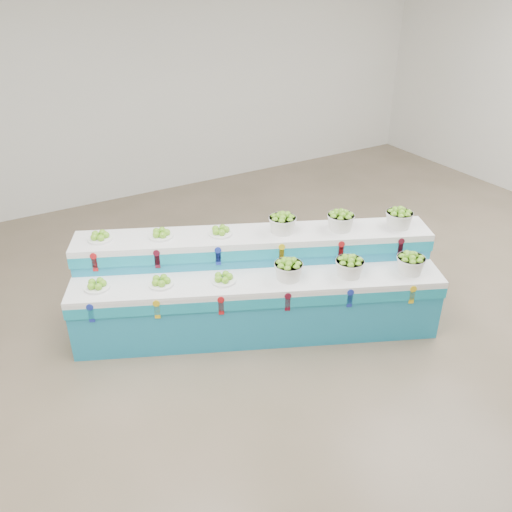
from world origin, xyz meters
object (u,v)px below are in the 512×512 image
Objects in this scene: plate_upper_mid at (161,233)px; basket_upper_right at (399,218)px; basket_lower_left at (288,269)px; display_stand at (256,285)px.

plate_upper_mid is 0.87× the size of basket_upper_right.
basket_lower_left is 1.41m from plate_upper_mid.
display_stand is 15.02× the size of plate_upper_mid.
display_stand is at bearing 117.84° from basket_lower_left.
plate_upper_mid reaches higher than basket_lower_left.
plate_upper_mid is at bearing 135.31° from basket_lower_left.
plate_upper_mid is at bearing 155.57° from basket_upper_right.
basket_upper_right is at bearing -4.06° from basket_lower_left.
display_stand is 1.17m from plate_upper_mid.
plate_upper_mid is (-0.81, 0.63, 0.56)m from display_stand.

